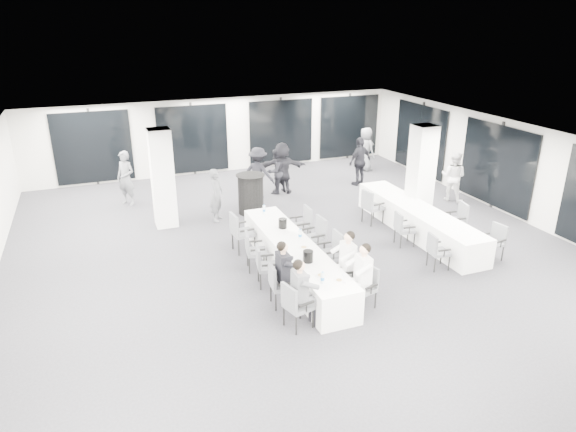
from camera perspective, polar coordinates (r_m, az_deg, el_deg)
name	(u,v)px	position (r m, az deg, el deg)	size (l,w,h in m)	color
room	(314,186)	(13.76, 2.88, 3.39)	(14.04, 16.04, 2.84)	#25252A
column_left	(163,178)	(14.75, -13.76, 4.08)	(0.60, 0.60, 2.80)	white
column_right	(421,173)	(15.27, 14.54, 4.60)	(0.60, 0.60, 2.80)	white
banquet_table_main	(294,259)	(11.93, 0.71, -4.76)	(0.90, 5.00, 0.75)	white
banquet_table_side	(417,221)	(14.54, 14.17, -0.49)	(0.90, 5.00, 0.75)	white
cocktail_table	(251,194)	(15.55, -4.16, 2.48)	(0.87, 0.87, 1.21)	black
chair_main_left_near	(295,303)	(9.86, 0.78, -9.68)	(0.59, 0.61, 0.95)	#4C4E53
chair_main_left_second	(279,282)	(10.59, -1.06, -7.38)	(0.51, 0.56, 0.94)	#4C4E53
chair_main_left_mid	(264,264)	(11.36, -2.65, -5.30)	(0.55, 0.59, 0.94)	#4C4E53
chair_main_left_fourth	(253,249)	(12.07, -3.91, -3.65)	(0.56, 0.59, 0.94)	#4C4E53
chair_main_left_far	(240,230)	(12.98, -5.37, -1.57)	(0.57, 0.62, 1.03)	#4C4E53
chair_main_right_near	(366,284)	(10.70, 8.66, -7.50)	(0.55, 0.57, 0.89)	#4C4E53
chair_main_right_second	(352,270)	(11.18, 7.07, -5.96)	(0.51, 0.55, 0.93)	#4C4E53
chair_main_right_mid	(332,250)	(11.94, 4.93, -3.80)	(0.51, 0.57, 1.00)	#4C4E53
chair_main_right_fourth	(316,235)	(12.69, 3.14, -2.10)	(0.55, 0.61, 1.02)	#4C4E53
chair_main_right_far	(303,223)	(13.40, 1.66, -0.80)	(0.52, 0.58, 1.00)	#4C4E53
chair_side_left_near	(436,249)	(12.59, 16.16, -3.57)	(0.50, 0.54, 0.88)	#4C4E53
chair_side_left_mid	(403,227)	(13.65, 12.61, -1.19)	(0.51, 0.55, 0.90)	#4C4E53
chair_side_left_far	(371,205)	(14.90, 9.19, 1.25)	(0.58, 0.62, 1.00)	#4C4E53
chair_side_right_near	(495,240)	(13.55, 22.01, -2.46)	(0.52, 0.56, 0.90)	#4C4E53
chair_side_right_mid	(458,218)	(14.51, 18.33, -0.21)	(0.58, 0.61, 0.98)	#4C4E53
chair_side_right_far	(422,200)	(15.73, 14.62, 1.78)	(0.52, 0.57, 0.95)	#4C4E53
seated_guest_a	(303,289)	(9.80, 1.63, -8.09)	(0.50, 0.38, 1.44)	#53565B
seated_guest_b	(286,269)	(10.51, -0.21, -5.91)	(0.50, 0.38, 1.44)	black
seated_guest_c	(360,273)	(10.47, 8.04, -6.25)	(0.50, 0.38, 1.44)	silver
seated_guest_d	(345,259)	(10.99, 6.37, -4.77)	(0.50, 0.38, 1.44)	silver
standing_guest_a	(216,192)	(14.99, -7.96, 2.71)	(0.65, 0.52, 1.77)	#53565B
standing_guest_b	(276,168)	(17.23, -1.34, 5.32)	(0.84, 0.51, 1.74)	black
standing_guest_c	(258,170)	(16.75, -3.35, 5.15)	(1.25, 0.63, 1.93)	black
standing_guest_d	(360,158)	(18.25, 8.00, 6.38)	(1.14, 0.64, 1.95)	black
standing_guest_e	(366,146)	(20.13, 8.64, 7.66)	(0.91, 0.55, 1.89)	#53565B
standing_guest_f	(282,165)	(17.22, -0.66, 5.74)	(1.82, 0.70, 1.98)	black
standing_guest_g	(125,175)	(16.92, -17.61, 4.39)	(0.71, 0.58, 1.96)	#53565B
standing_guest_h	(454,173)	(17.35, 17.94, 4.54)	(0.88, 0.54, 1.83)	silver
ice_bucket_near	(308,256)	(10.90, 2.24, -4.51)	(0.22, 0.22, 0.25)	black
ice_bucket_far	(283,223)	(12.60, -0.60, -0.83)	(0.21, 0.21, 0.24)	black
water_bottle_a	(323,278)	(10.09, 3.86, -6.86)	(0.07, 0.07, 0.24)	silver
water_bottle_b	(300,235)	(11.97, 1.35, -2.07)	(0.08, 0.08, 0.24)	silver
water_bottle_c	(264,209)	(13.53, -2.67, 0.73)	(0.07, 0.07, 0.23)	silver
plate_a	(321,275)	(10.40, 3.67, -6.58)	(0.22, 0.22, 0.03)	white
plate_b	(339,280)	(10.25, 5.69, -7.11)	(0.19, 0.19, 0.03)	white
plate_c	(304,247)	(11.58, 1.77, -3.49)	(0.21, 0.21, 0.03)	white
wine_glass	(344,275)	(10.12, 6.24, -6.58)	(0.08, 0.08, 0.21)	silver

